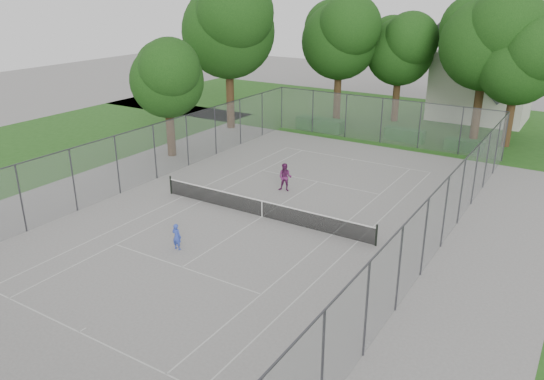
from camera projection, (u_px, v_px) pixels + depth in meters
The scene contains 18 objects.
ground at pixel (262, 217), 28.12m from camera, with size 120.00×120.00×0.00m, color slate.
grass_far at pixel (416, 120), 48.71m from camera, with size 60.00×20.00×0.00m, color #1F4C15.
grass_left at pixel (12, 153), 38.99m from camera, with size 16.00×40.00×0.00m, color #1F4C15.
court_markings at pixel (262, 217), 28.12m from camera, with size 11.03×23.83×0.01m.
tennis_net at pixel (262, 208), 27.93m from camera, with size 12.87×0.10×1.10m.
perimeter_fence at pixel (262, 185), 27.47m from camera, with size 18.08×34.08×3.52m.
tree_far_left at pixel (341, 35), 45.87m from camera, with size 7.65×6.98×10.99m.
tree_far_midleft at pixel (401, 46), 45.93m from camera, with size 6.69×6.11×9.61m.
tree_far_midright at pixel (489, 36), 39.79m from camera, with size 8.04×7.34×11.56m.
tree_far_right at pixel (520, 59), 38.19m from camera, with size 6.67×6.09×9.59m.
tree_side_back at pixel (229, 24), 42.91m from camera, with size 8.75×7.99×12.57m.
tree_side_front at pixel (167, 75), 36.29m from camera, with size 5.85×5.34×8.41m.
hedge_left at pixel (321, 124), 45.00m from camera, with size 4.11×1.23×1.03m, color #194E1A.
hedge_mid at pixel (404, 135), 41.87m from camera, with size 3.12×0.89×0.98m, color #194E1A.
hedge_right at pixel (464, 145), 39.36m from camera, with size 2.74×1.00×0.82m, color #194E1A.
house at pixel (483, 74), 47.61m from camera, with size 8.13×6.30×10.12m.
girl_player at pixel (177, 237), 24.42m from camera, with size 0.47×0.31×1.28m, color #3047B5.
woman_player at pixel (285, 177), 31.42m from camera, with size 0.83×0.64×1.70m, color #652157.
Camera 1 is at (14.08, -21.56, 11.39)m, focal length 35.00 mm.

